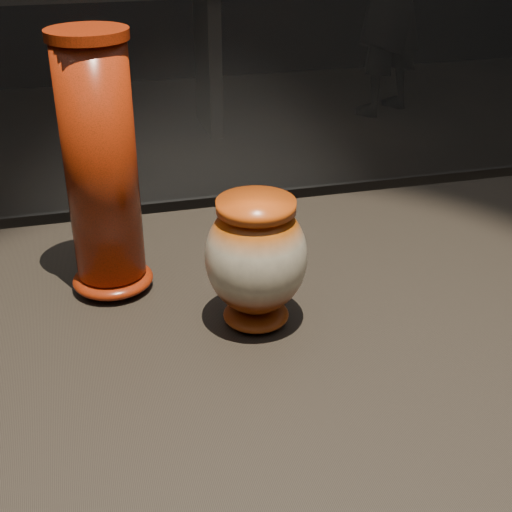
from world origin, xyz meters
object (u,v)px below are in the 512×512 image
at_px(tall_vase, 102,173).
at_px(back_shelf, 66,34).
at_px(display_plinth, 296,458).
at_px(main_vase, 256,258).

height_order(tall_vase, back_shelf, tall_vase).
distance_m(display_plinth, main_vase, 0.38).
distance_m(main_vase, tall_vase, 0.25).
distance_m(main_vase, back_shelf, 3.70).
xyz_separation_m(display_plinth, main_vase, (-0.07, -0.00, 0.37)).
relative_size(main_vase, back_shelf, 0.09).
relative_size(tall_vase, back_shelf, 0.19).
bearing_deg(display_plinth, back_shelf, 94.24).
relative_size(display_plinth, back_shelf, 1.00).
bearing_deg(tall_vase, display_plinth, -30.05).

